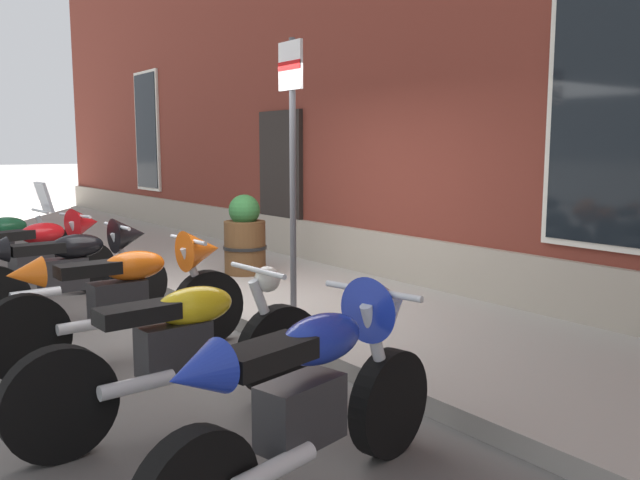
# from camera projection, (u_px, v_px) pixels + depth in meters

# --- Properties ---
(ground_plane) EXTENTS (140.00, 140.00, 0.00)m
(ground_plane) POSITION_uv_depth(u_px,v_px,m) (218.00, 322.00, 6.66)
(ground_plane) COLOR #565451
(sidewalk) EXTENTS (32.25, 2.50, 0.14)m
(sidewalk) POSITION_uv_depth(u_px,v_px,m) (318.00, 299.00, 7.38)
(sidewalk) COLOR gray
(sidewalk) RESTS_ON ground_plane
(motorcycle_red_sport) EXTENTS (0.78, 1.96, 1.03)m
(motorcycle_red_sport) POSITION_uv_depth(u_px,v_px,m) (42.00, 253.00, 7.50)
(motorcycle_red_sport) COLOR black
(motorcycle_red_sport) RESTS_ON ground_plane
(motorcycle_black_sport) EXTENTS (0.62, 2.06, 1.03)m
(motorcycle_black_sport) POSITION_uv_depth(u_px,v_px,m) (76.00, 268.00, 6.53)
(motorcycle_black_sport) COLOR black
(motorcycle_black_sport) RESTS_ON ground_plane
(motorcycle_orange_sport) EXTENTS (0.62, 2.21, 1.04)m
(motorcycle_orange_sport) POSITION_uv_depth(u_px,v_px,m) (134.00, 292.00, 5.44)
(motorcycle_orange_sport) COLOR black
(motorcycle_orange_sport) RESTS_ON ground_plane
(motorcycle_yellow_naked) EXTENTS (0.62, 2.18, 0.95)m
(motorcycle_yellow_naked) POSITION_uv_depth(u_px,v_px,m) (185.00, 351.00, 4.14)
(motorcycle_yellow_naked) COLOR black
(motorcycle_yellow_naked) RESTS_ON ground_plane
(motorcycle_blue_sport) EXTENTS (0.72, 1.98, 1.07)m
(motorcycle_blue_sport) POSITION_uv_depth(u_px,v_px,m) (319.00, 387.00, 3.24)
(motorcycle_blue_sport) COLOR black
(motorcycle_blue_sport) RESTS_ON ground_plane
(parking_sign) EXTENTS (0.36, 0.07, 2.60)m
(parking_sign) POSITION_uv_depth(u_px,v_px,m) (292.00, 140.00, 6.15)
(parking_sign) COLOR #4C4C51
(parking_sign) RESTS_ON sidewalk
(barrel_planter) EXTENTS (0.56, 0.56, 1.02)m
(barrel_planter) POSITION_uv_depth(u_px,v_px,m) (245.00, 238.00, 8.44)
(barrel_planter) COLOR brown
(barrel_planter) RESTS_ON sidewalk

